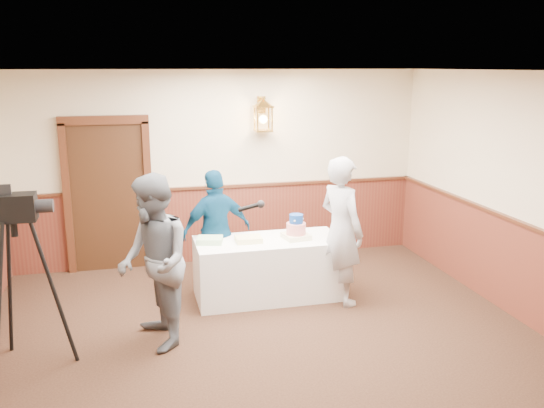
{
  "coord_description": "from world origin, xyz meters",
  "views": [
    {
      "loc": [
        -1.26,
        -4.73,
        2.85
      ],
      "look_at": [
        0.33,
        1.7,
        1.25
      ],
      "focal_mm": 38.0,
      "sensor_mm": 36.0,
      "label": 1
    }
  ],
  "objects_px": {
    "sheet_cake_green": "(210,240)",
    "tv_camera_rig": "(21,292)",
    "display_table": "(268,268)",
    "tiered_cake": "(296,229)",
    "baker": "(341,231)",
    "assistant_p": "(217,231)",
    "interviewer": "(154,262)",
    "sheet_cake_yellow": "(249,239)"
  },
  "relations": [
    {
      "from": "sheet_cake_green",
      "to": "tv_camera_rig",
      "type": "relative_size",
      "value": 0.18
    },
    {
      "from": "display_table",
      "to": "sheet_cake_green",
      "type": "relative_size",
      "value": 5.97
    },
    {
      "from": "display_table",
      "to": "tv_camera_rig",
      "type": "distance_m",
      "value": 2.93
    },
    {
      "from": "tv_camera_rig",
      "to": "tiered_cake",
      "type": "bearing_deg",
      "value": 19.9
    },
    {
      "from": "tiered_cake",
      "to": "tv_camera_rig",
      "type": "relative_size",
      "value": 0.2
    },
    {
      "from": "baker",
      "to": "assistant_p",
      "type": "relative_size",
      "value": 1.14
    },
    {
      "from": "interviewer",
      "to": "baker",
      "type": "distance_m",
      "value": 2.33
    },
    {
      "from": "interviewer",
      "to": "baker",
      "type": "bearing_deg",
      "value": 94.83
    },
    {
      "from": "tiered_cake",
      "to": "interviewer",
      "type": "relative_size",
      "value": 0.19
    },
    {
      "from": "assistant_p",
      "to": "tv_camera_rig",
      "type": "distance_m",
      "value": 2.57
    },
    {
      "from": "tiered_cake",
      "to": "interviewer",
      "type": "xyz_separation_m",
      "value": [
        -1.78,
        -0.94,
        0.03
      ]
    },
    {
      "from": "sheet_cake_yellow",
      "to": "interviewer",
      "type": "distance_m",
      "value": 1.51
    },
    {
      "from": "interviewer",
      "to": "tv_camera_rig",
      "type": "relative_size",
      "value": 1.06
    },
    {
      "from": "display_table",
      "to": "baker",
      "type": "distance_m",
      "value": 1.04
    },
    {
      "from": "interviewer",
      "to": "baker",
      "type": "xyz_separation_m",
      "value": [
        2.25,
        0.61,
        0.0
      ]
    },
    {
      "from": "baker",
      "to": "interviewer",
      "type": "bearing_deg",
      "value": 82.64
    },
    {
      "from": "sheet_cake_yellow",
      "to": "tv_camera_rig",
      "type": "height_order",
      "value": "tv_camera_rig"
    },
    {
      "from": "sheet_cake_green",
      "to": "assistant_p",
      "type": "xyz_separation_m",
      "value": [
        0.13,
        0.33,
        0.01
      ]
    },
    {
      "from": "sheet_cake_green",
      "to": "baker",
      "type": "relative_size",
      "value": 0.17
    },
    {
      "from": "sheet_cake_green",
      "to": "interviewer",
      "type": "xyz_separation_m",
      "value": [
        -0.71,
        -1.01,
        0.12
      ]
    },
    {
      "from": "tiered_cake",
      "to": "sheet_cake_green",
      "type": "distance_m",
      "value": 1.07
    },
    {
      "from": "sheet_cake_yellow",
      "to": "tv_camera_rig",
      "type": "xyz_separation_m",
      "value": [
        -2.42,
        -1.11,
        -0.01
      ]
    },
    {
      "from": "sheet_cake_yellow",
      "to": "sheet_cake_green",
      "type": "height_order",
      "value": "sheet_cake_green"
    },
    {
      "from": "interviewer",
      "to": "tiered_cake",
      "type": "bearing_deg",
      "value": 107.38
    },
    {
      "from": "tv_camera_rig",
      "to": "display_table",
      "type": "bearing_deg",
      "value": 23.02
    },
    {
      "from": "interviewer",
      "to": "tv_camera_rig",
      "type": "distance_m",
      "value": 1.26
    },
    {
      "from": "interviewer",
      "to": "assistant_p",
      "type": "distance_m",
      "value": 1.59
    },
    {
      "from": "sheet_cake_yellow",
      "to": "baker",
      "type": "bearing_deg",
      "value": -17.18
    },
    {
      "from": "display_table",
      "to": "sheet_cake_green",
      "type": "xyz_separation_m",
      "value": [
        -0.72,
        0.03,
        0.41
      ]
    },
    {
      "from": "interviewer",
      "to": "tv_camera_rig",
      "type": "height_order",
      "value": "interviewer"
    },
    {
      "from": "assistant_p",
      "to": "tv_camera_rig",
      "type": "height_order",
      "value": "tv_camera_rig"
    },
    {
      "from": "display_table",
      "to": "tv_camera_rig",
      "type": "height_order",
      "value": "tv_camera_rig"
    },
    {
      "from": "baker",
      "to": "tv_camera_rig",
      "type": "xyz_separation_m",
      "value": [
        -3.49,
        -0.78,
        -0.14
      ]
    },
    {
      "from": "tiered_cake",
      "to": "baker",
      "type": "xyz_separation_m",
      "value": [
        0.47,
        -0.32,
        0.04
      ]
    },
    {
      "from": "sheet_cake_green",
      "to": "assistant_p",
      "type": "bearing_deg",
      "value": 68.22
    },
    {
      "from": "display_table",
      "to": "assistant_p",
      "type": "xyz_separation_m",
      "value": [
        -0.59,
        0.36,
        0.42
      ]
    },
    {
      "from": "sheet_cake_green",
      "to": "assistant_p",
      "type": "relative_size",
      "value": 0.19
    },
    {
      "from": "assistant_p",
      "to": "tv_camera_rig",
      "type": "xyz_separation_m",
      "value": [
        -2.08,
        -1.5,
        -0.02
      ]
    },
    {
      "from": "display_table",
      "to": "interviewer",
      "type": "bearing_deg",
      "value": -145.55
    },
    {
      "from": "sheet_cake_green",
      "to": "tv_camera_rig",
      "type": "height_order",
      "value": "tv_camera_rig"
    },
    {
      "from": "sheet_cake_yellow",
      "to": "interviewer",
      "type": "relative_size",
      "value": 0.17
    },
    {
      "from": "interviewer",
      "to": "tv_camera_rig",
      "type": "xyz_separation_m",
      "value": [
        -1.24,
        -0.16,
        -0.14
      ]
    }
  ]
}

